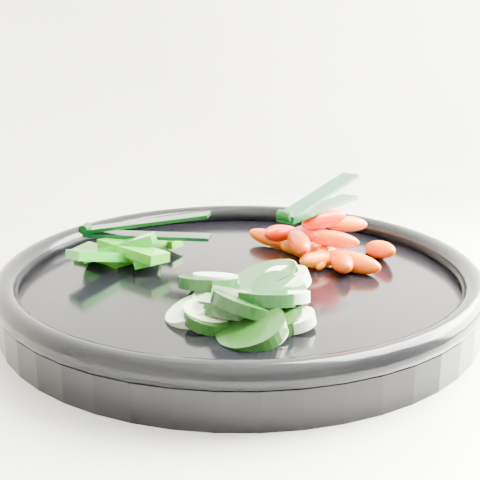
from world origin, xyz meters
TOP-DOWN VIEW (x-y plane):
  - veggie_tray at (0.41, 1.68)m, footprint 0.38×0.38m
  - cucumber_pile at (0.37, 1.61)m, footprint 0.12×0.13m
  - carrot_pile at (0.49, 1.68)m, footprint 0.12×0.15m
  - pepper_pile at (0.35, 1.76)m, footprint 0.11×0.09m
  - tong_carrot at (0.49, 1.68)m, footprint 0.11×0.05m
  - tong_pepper at (0.36, 1.77)m, footprint 0.10×0.08m

SIDE VIEW (x-z plane):
  - veggie_tray at x=0.41m, z-range 0.93..0.97m
  - pepper_pile at x=0.35m, z-range 0.94..0.98m
  - cucumber_pile at x=0.37m, z-range 0.94..0.98m
  - carrot_pile at x=0.49m, z-range 0.94..1.00m
  - tong_pepper at x=0.36m, z-range 0.97..0.99m
  - tong_carrot at x=0.49m, z-range 0.99..1.02m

